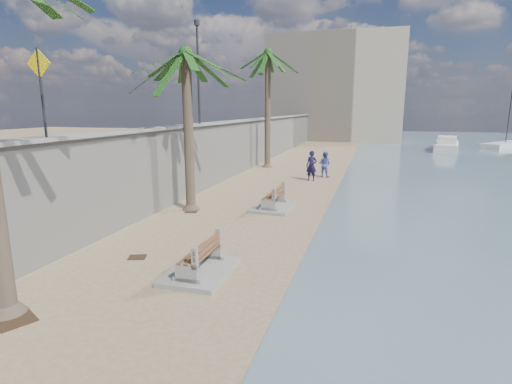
{
  "coord_description": "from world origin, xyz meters",
  "views": [
    {
      "loc": [
        3.87,
        -7.61,
        4.42
      ],
      "look_at": [
        -0.5,
        7.0,
        1.2
      ],
      "focal_mm": 28.0,
      "sensor_mm": 36.0,
      "label": 1
    }
  ],
  "objects_px": {
    "bench_far": "(274,199)",
    "yacht_far": "(446,147)",
    "bench_near": "(200,259)",
    "palm_back": "(268,54)",
    "person_a": "(312,164)",
    "person_b": "(325,163)",
    "sailboat_west": "(505,145)",
    "palm_mid": "(186,55)"
  },
  "relations": [
    {
      "from": "bench_near",
      "to": "bench_far",
      "type": "relative_size",
      "value": 0.96
    },
    {
      "from": "person_a",
      "to": "person_b",
      "type": "relative_size",
      "value": 1.16
    },
    {
      "from": "bench_far",
      "to": "yacht_far",
      "type": "relative_size",
      "value": 0.3
    },
    {
      "from": "palm_mid",
      "to": "person_a",
      "type": "relative_size",
      "value": 3.52
    },
    {
      "from": "person_b",
      "to": "palm_mid",
      "type": "bearing_deg",
      "value": 81.92
    },
    {
      "from": "person_a",
      "to": "person_b",
      "type": "height_order",
      "value": "person_a"
    },
    {
      "from": "person_b",
      "to": "yacht_far",
      "type": "xyz_separation_m",
      "value": [
        10.43,
        21.04,
        -0.57
      ]
    },
    {
      "from": "yacht_far",
      "to": "sailboat_west",
      "type": "height_order",
      "value": "sailboat_west"
    },
    {
      "from": "bench_near",
      "to": "sailboat_west",
      "type": "relative_size",
      "value": 0.21
    },
    {
      "from": "bench_far",
      "to": "palm_mid",
      "type": "bearing_deg",
      "value": -160.41
    },
    {
      "from": "bench_near",
      "to": "palm_back",
      "type": "bearing_deg",
      "value": 99.83
    },
    {
      "from": "palm_mid",
      "to": "palm_back",
      "type": "distance_m",
      "value": 13.59
    },
    {
      "from": "bench_near",
      "to": "person_b",
      "type": "distance_m",
      "value": 16.64
    },
    {
      "from": "bench_far",
      "to": "palm_back",
      "type": "height_order",
      "value": "palm_back"
    },
    {
      "from": "person_b",
      "to": "yacht_far",
      "type": "relative_size",
      "value": 0.23
    },
    {
      "from": "palm_back",
      "to": "person_b",
      "type": "distance_m",
      "value": 9.23
    },
    {
      "from": "palm_back",
      "to": "bench_far",
      "type": "bearing_deg",
      "value": -73.72
    },
    {
      "from": "palm_mid",
      "to": "sailboat_west",
      "type": "xyz_separation_m",
      "value": [
        21.87,
        36.08,
        -6.21
      ]
    },
    {
      "from": "bench_far",
      "to": "palm_mid",
      "type": "distance_m",
      "value": 7.12
    },
    {
      "from": "bench_far",
      "to": "palm_back",
      "type": "distance_m",
      "value": 14.94
    },
    {
      "from": "palm_mid",
      "to": "person_a",
      "type": "distance_m",
      "value": 10.98
    },
    {
      "from": "person_b",
      "to": "yacht_far",
      "type": "height_order",
      "value": "person_b"
    },
    {
      "from": "palm_back",
      "to": "bench_near",
      "type": "bearing_deg",
      "value": -80.17
    },
    {
      "from": "bench_near",
      "to": "bench_far",
      "type": "height_order",
      "value": "bench_far"
    },
    {
      "from": "bench_far",
      "to": "yacht_far",
      "type": "distance_m",
      "value": 32.23
    },
    {
      "from": "bench_far",
      "to": "person_a",
      "type": "distance_m",
      "value": 7.46
    },
    {
      "from": "palm_back",
      "to": "sailboat_west",
      "type": "bearing_deg",
      "value": 45.78
    },
    {
      "from": "yacht_far",
      "to": "person_a",
      "type": "bearing_deg",
      "value": 163.63
    },
    {
      "from": "palm_mid",
      "to": "yacht_far",
      "type": "xyz_separation_m",
      "value": [
        15.02,
        31.32,
        -6.18
      ]
    },
    {
      "from": "bench_near",
      "to": "palm_back",
      "type": "xyz_separation_m",
      "value": [
        -3.43,
        19.8,
        7.77
      ]
    },
    {
      "from": "palm_back",
      "to": "sailboat_west",
      "type": "distance_m",
      "value": 32.5
    },
    {
      "from": "bench_near",
      "to": "person_a",
      "type": "xyz_separation_m",
      "value": [
        0.68,
        14.95,
        0.65
      ]
    },
    {
      "from": "yacht_far",
      "to": "sailboat_west",
      "type": "xyz_separation_m",
      "value": [
        6.86,
        4.77,
        -0.02
      ]
    },
    {
      "from": "person_b",
      "to": "sailboat_west",
      "type": "distance_m",
      "value": 31.07
    },
    {
      "from": "palm_back",
      "to": "person_a",
      "type": "relative_size",
      "value": 4.32
    },
    {
      "from": "person_a",
      "to": "yacht_far",
      "type": "distance_m",
      "value": 25.22
    },
    {
      "from": "palm_back",
      "to": "yacht_far",
      "type": "distance_m",
      "value": 24.66
    },
    {
      "from": "person_a",
      "to": "palm_back",
      "type": "bearing_deg",
      "value": 141.32
    },
    {
      "from": "bench_far",
      "to": "yacht_far",
      "type": "xyz_separation_m",
      "value": [
        11.56,
        30.08,
        -0.09
      ]
    },
    {
      "from": "bench_far",
      "to": "sailboat_west",
      "type": "bearing_deg",
      "value": 62.16
    },
    {
      "from": "bench_near",
      "to": "sailboat_west",
      "type": "distance_m",
      "value": 46.28
    },
    {
      "from": "bench_near",
      "to": "yacht_far",
      "type": "bearing_deg",
      "value": 72.72
    }
  ]
}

